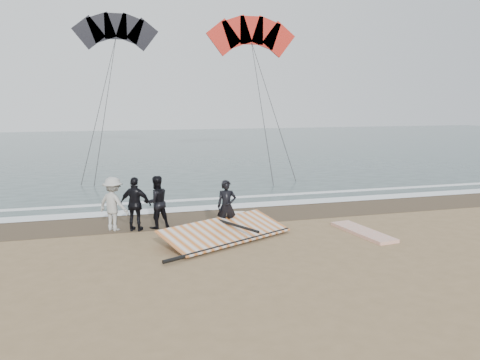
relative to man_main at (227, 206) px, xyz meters
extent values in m
plane|color=#8C704C|center=(0.18, -2.34, -0.86)|extent=(120.00, 120.00, 0.00)
cube|color=#233838|center=(0.18, 30.66, -0.85)|extent=(120.00, 54.00, 0.02)
cube|color=#4C3D2B|center=(0.18, 2.16, -0.86)|extent=(120.00, 2.80, 0.01)
cube|color=white|center=(0.18, 3.56, -0.84)|extent=(120.00, 0.90, 0.01)
cube|color=white|center=(0.18, 5.26, -0.84)|extent=(120.00, 0.45, 0.01)
imported|color=black|center=(0.00, 0.00, 0.00)|extent=(0.68, 0.50, 1.73)
cube|color=silver|center=(4.23, -1.40, -0.81)|extent=(1.06, 2.67, 0.10)
cube|color=white|center=(0.73, 1.36, -0.82)|extent=(1.11, 2.20, 0.09)
imported|color=black|center=(-2.17, 1.11, 0.03)|extent=(1.04, 0.91, 1.80)
imported|color=black|center=(-2.87, 0.91, 0.04)|extent=(1.15, 0.82, 1.81)
imported|color=#A9A9A5|center=(-3.57, 1.21, 0.03)|extent=(1.30, 1.28, 1.80)
cube|color=black|center=(-0.45, -0.30, -0.81)|extent=(2.84, 1.86, 0.11)
cube|color=orange|center=(-0.25, -0.90, -0.56)|extent=(4.43, 3.26, 0.44)
cylinder|color=black|center=(-0.25, -1.68, -0.75)|extent=(4.36, 2.22, 0.11)
cylinder|color=black|center=(0.05, -0.90, -0.41)|extent=(0.99, 1.90, 0.09)
cylinder|color=#262626|center=(5.57, 13.51, 3.46)|extent=(0.04, 0.04, 14.79)
cylinder|color=#262626|center=(6.37, 13.96, 3.46)|extent=(0.04, 0.04, 13.90)
cylinder|color=#262626|center=(-3.89, 17.81, 3.84)|extent=(0.04, 0.04, 17.86)
cylinder|color=#262626|center=(-3.57, 17.58, 3.84)|extent=(0.04, 0.04, 18.18)
camera|label=1|loc=(-3.62, -14.51, 3.37)|focal=35.00mm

